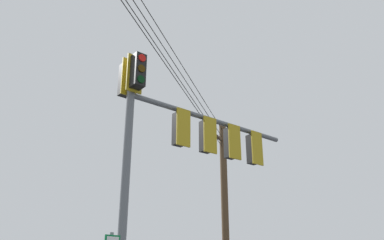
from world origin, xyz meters
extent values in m
cylinder|color=slate|center=(-0.41, 0.76, 3.26)|extent=(0.20, 0.20, 6.52)
cylinder|color=slate|center=(1.62, -1.06, 6.06)|extent=(4.15, 3.76, 0.14)
cube|color=black|center=(-0.21, 0.99, 6.61)|extent=(0.42, 0.42, 0.90)
cube|color=#B29319|center=(-0.32, 0.86, 6.61)|extent=(0.35, 0.32, 1.04)
cylinder|color=red|center=(-0.10, 1.11, 6.91)|extent=(0.17, 0.16, 0.20)
cylinder|color=#3C2703|center=(-0.10, 1.11, 6.61)|extent=(0.17, 0.16, 0.20)
cylinder|color=black|center=(-0.10, 1.11, 6.31)|extent=(0.17, 0.16, 0.20)
cube|color=black|center=(-0.61, 0.54, 6.61)|extent=(0.42, 0.42, 0.90)
cube|color=#B29319|center=(-0.50, 0.67, 6.61)|extent=(0.35, 0.32, 1.04)
cylinder|color=red|center=(-0.72, 0.42, 6.91)|extent=(0.17, 0.16, 0.20)
cylinder|color=#3C2703|center=(-0.72, 0.42, 6.61)|extent=(0.17, 0.16, 0.20)
cylinder|color=black|center=(-0.72, 0.42, 6.31)|extent=(0.17, 0.16, 0.20)
cube|color=black|center=(0.73, -0.26, 5.51)|extent=(0.42, 0.42, 0.90)
cube|color=#B29319|center=(0.61, -0.39, 5.51)|extent=(0.35, 0.32, 1.04)
cylinder|color=red|center=(0.84, -0.14, 5.81)|extent=(0.17, 0.16, 0.20)
cylinder|color=#3C2703|center=(0.84, -0.14, 5.51)|extent=(0.17, 0.16, 0.20)
cylinder|color=black|center=(0.84, -0.14, 5.21)|extent=(0.17, 0.16, 0.20)
cube|color=black|center=(1.42, -0.89, 5.51)|extent=(0.42, 0.42, 0.90)
cube|color=#B29319|center=(1.30, -1.01, 5.51)|extent=(0.35, 0.33, 1.04)
cylinder|color=red|center=(1.53, -0.77, 5.81)|extent=(0.17, 0.16, 0.20)
cylinder|color=#3C2703|center=(1.53, -0.77, 5.51)|extent=(0.17, 0.16, 0.20)
cylinder|color=black|center=(1.53, -0.77, 5.21)|extent=(0.17, 0.16, 0.20)
cube|color=black|center=(2.11, -1.51, 5.51)|extent=(0.42, 0.42, 0.90)
cube|color=#B29319|center=(1.99, -1.63, 5.51)|extent=(0.34, 0.33, 1.04)
cylinder|color=red|center=(2.23, -1.39, 5.81)|extent=(0.16, 0.16, 0.20)
cylinder|color=#3C2703|center=(2.23, -1.39, 5.51)|extent=(0.16, 0.16, 0.20)
cylinder|color=black|center=(2.23, -1.39, 5.21)|extent=(0.16, 0.16, 0.20)
cube|color=black|center=(2.81, -2.13, 5.51)|extent=(0.42, 0.42, 0.90)
cube|color=#B29319|center=(2.69, -2.26, 5.51)|extent=(0.35, 0.32, 1.04)
cylinder|color=red|center=(2.92, -2.01, 5.81)|extent=(0.17, 0.16, 0.20)
cylinder|color=#3C2703|center=(2.92, -2.01, 5.51)|extent=(0.17, 0.16, 0.20)
cylinder|color=black|center=(2.92, -2.01, 5.21)|extent=(0.17, 0.16, 0.20)
cylinder|color=#4C3823|center=(10.01, -0.57, 4.64)|extent=(0.34, 0.34, 9.29)
cube|color=#4C3823|center=(10.01, -0.57, 8.39)|extent=(1.98, 0.81, 0.12)
camera|label=1|loc=(-9.34, -2.32, 1.58)|focal=38.67mm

